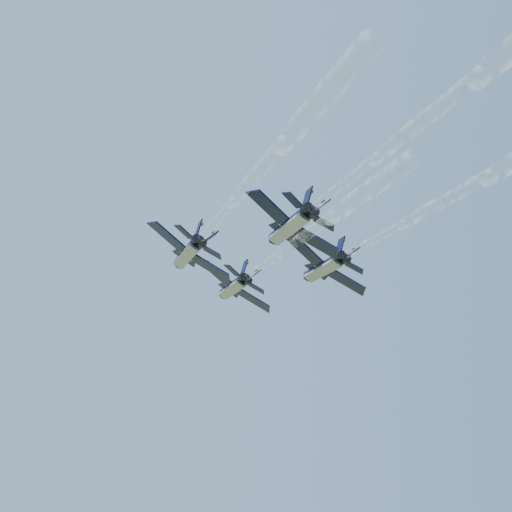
{
  "coord_description": "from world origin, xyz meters",
  "views": [
    {
      "loc": [
        -7.15,
        -87.06,
        69.34
      ],
      "look_at": [
        3.55,
        3.05,
        98.62
      ],
      "focal_mm": 55.0,
      "sensor_mm": 36.0,
      "label": 1
    }
  ],
  "objects": [
    {
      "name": "jet_lead",
      "position": [
        1.74,
        13.91,
        97.59
      ],
      "size": [
        10.07,
        15.29,
        6.27
      ],
      "rotation": [
        0.0,
        0.57,
        0.18
      ],
      "color": "black"
    },
    {
      "name": "jet_left",
      "position": [
        -4.8,
        -0.0,
        97.59
      ],
      "size": [
        10.07,
        15.29,
        6.27
      ],
      "rotation": [
        0.0,
        0.57,
        0.18
      ],
      "color": "black"
    },
    {
      "name": "jet_right",
      "position": [
        12.04,
        3.72,
        97.59
      ],
      "size": [
        10.07,
        15.29,
        6.27
      ],
      "rotation": [
        0.0,
        0.57,
        0.18
      ],
      "color": "black"
    },
    {
      "name": "jet_slot",
      "position": [
        5.53,
        -10.53,
        97.59
      ],
      "size": [
        10.07,
        15.29,
        6.27
      ],
      "rotation": [
        0.0,
        0.57,
        0.18
      ],
      "color": "black"
    },
    {
      "name": "smoke_trail_lead",
      "position": [
        7.96,
        -21.06,
        97.62
      ],
      "size": [
        9.73,
        46.43,
        2.02
      ],
      "rotation": [
        0.0,
        0.57,
        0.18
      ],
      "color": "white"
    },
    {
      "name": "smoke_trail_left",
      "position": [
        1.42,
        -34.97,
        97.62
      ],
      "size": [
        9.73,
        46.43,
        2.02
      ],
      "rotation": [
        0.0,
        0.57,
        0.18
      ],
      "color": "white"
    },
    {
      "name": "smoke_trail_right",
      "position": [
        18.26,
        -31.25,
        97.62
      ],
      "size": [
        9.73,
        46.43,
        2.02
      ],
      "rotation": [
        0.0,
        0.57,
        0.18
      ],
      "color": "white"
    },
    {
      "name": "smoke_trail_slot",
      "position": [
        11.74,
        -45.5,
        97.62
      ],
      "size": [
        9.73,
        46.43,
        2.02
      ],
      "rotation": [
        0.0,
        0.57,
        0.18
      ],
      "color": "white"
    }
  ]
}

